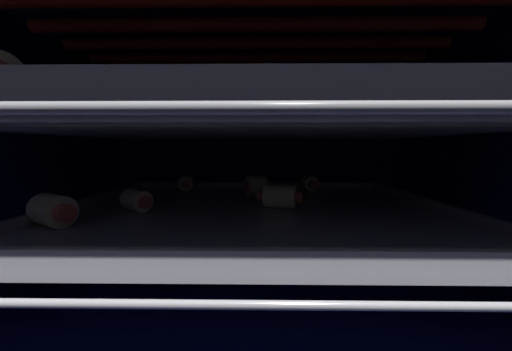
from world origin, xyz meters
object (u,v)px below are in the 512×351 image
(pig_in_blanket_lower_2, at_px, (259,186))
(pig_in_blanket_upper_9, at_px, (189,120))
(pig_in_blanket_upper_2, at_px, (316,89))
(pig_in_blanket_upper_3, at_px, (198,114))
(oven_rack_lower, at_px, (255,218))
(pig_in_blanket_upper_1, at_px, (213,111))
(pig_in_blanket_upper_0, at_px, (148,114))
(pig_in_blanket_upper_8, at_px, (323,104))
(baking_tray_lower, at_px, (255,211))
(pig_in_blanket_upper_10, at_px, (264,115))
(pig_in_blanket_lower_3, at_px, (309,183))
(pig_in_blanket_lower_1, at_px, (136,200))
(pig_in_blanket_upper_4, at_px, (321,111))
(pig_in_blanket_lower_0, at_px, (53,210))
(pig_in_blanket_upper_11, at_px, (261,87))
(heating_element, at_px, (255,43))
(pig_in_blanket_upper_6, at_px, (441,97))
(pig_in_blanket_lower_5, at_px, (186,183))
(oven_rack_upper, at_px, (255,131))
(pig_in_blanket_upper_7, at_px, (86,96))
(pig_in_blanket_lower_4, at_px, (280,197))
(pig_in_blanket_upper_5, at_px, (0,78))

(pig_in_blanket_lower_2, xyz_separation_m, pig_in_blanket_upper_9, (-0.13, 0.05, 0.11))
(pig_in_blanket_upper_2, relative_size, pig_in_blanket_upper_3, 0.92)
(oven_rack_lower, bearing_deg, pig_in_blanket_upper_1, 160.60)
(pig_in_blanket_upper_0, distance_m, pig_in_blanket_upper_8, 0.24)
(pig_in_blanket_lower_2, bearing_deg, baking_tray_lower, -92.45)
(pig_in_blanket_upper_9, bearing_deg, pig_in_blanket_upper_0, -108.10)
(pig_in_blanket_upper_0, distance_m, pig_in_blanket_upper_10, 0.17)
(pig_in_blanket_lower_3, xyz_separation_m, pig_in_blanket_upper_0, (-0.25, -0.11, 0.11))
(pig_in_blanket_lower_3, bearing_deg, pig_in_blanket_lower_2, -146.31)
(pig_in_blanket_upper_3, height_order, pig_in_blanket_upper_9, same)
(pig_in_blanket_lower_1, relative_size, pig_in_blanket_upper_8, 0.94)
(oven_rack_lower, relative_size, pig_in_blanket_upper_3, 10.76)
(pig_in_blanket_lower_1, height_order, pig_in_blanket_upper_4, pig_in_blanket_upper_4)
(pig_in_blanket_lower_0, bearing_deg, pig_in_blanket_upper_11, -5.26)
(heating_element, xyz_separation_m, pig_in_blanket_upper_6, (0.18, -0.09, -0.08))
(pig_in_blanket_lower_5, relative_size, oven_rack_upper, 0.09)
(oven_rack_lower, relative_size, pig_in_blanket_upper_9, 11.28)
(pig_in_blanket_lower_5, xyz_separation_m, pig_in_blanket_upper_7, (-0.03, -0.23, 0.12))
(pig_in_blanket_upper_1, bearing_deg, heating_element, -19.40)
(pig_in_blanket_lower_3, xyz_separation_m, pig_in_blanket_upper_6, (0.08, -0.24, 0.11))
(heating_element, xyz_separation_m, pig_in_blanket_lower_0, (-0.20, -0.09, -0.19))
(pig_in_blanket_lower_1, bearing_deg, oven_rack_upper, 7.19)
(pig_in_blanket_lower_5, relative_size, pig_in_blanket_upper_11, 1.02)
(pig_in_blanket_upper_1, relative_size, pig_in_blanket_upper_10, 1.00)
(pig_in_blanket_lower_5, relative_size, pig_in_blanket_upper_0, 0.92)
(heating_element, height_order, pig_in_blanket_upper_8, heating_element)
(heating_element, distance_m, pig_in_blanket_lower_5, 0.28)
(pig_in_blanket_lower_1, distance_m, pig_in_blanket_upper_1, 0.15)
(pig_in_blanket_upper_2, distance_m, pig_in_blanket_upper_8, 0.10)
(oven_rack_lower, xyz_separation_m, pig_in_blanket_upper_3, (-0.08, 0.05, 0.14))
(baking_tray_lower, distance_m, pig_in_blanket_upper_7, 0.23)
(pig_in_blanket_upper_1, height_order, pig_in_blanket_upper_9, same)
(pig_in_blanket_upper_7, bearing_deg, pig_in_blanket_upper_3, 59.22)
(baking_tray_lower, bearing_deg, heating_element, -90.00)
(pig_in_blanket_lower_5, bearing_deg, pig_in_blanket_lower_2, -23.87)
(pig_in_blanket_lower_5, xyz_separation_m, pig_in_blanket_upper_10, (0.14, -0.08, 0.12))
(heating_element, bearing_deg, pig_in_blanket_upper_10, 80.36)
(pig_in_blanket_lower_1, distance_m, pig_in_blanket_upper_0, 0.13)
(baking_tray_lower, relative_size, pig_in_blanket_upper_3, 8.91)
(oven_rack_lower, height_order, pig_in_blanket_upper_6, pig_in_blanket_upper_6)
(oven_rack_upper, distance_m, pig_in_blanket_upper_0, 0.16)
(pig_in_blanket_lower_5, bearing_deg, pig_in_blanket_lower_3, 0.79)
(pig_in_blanket_lower_4, xyz_separation_m, oven_rack_upper, (-0.03, 0.00, 0.08))
(pig_in_blanket_lower_5, distance_m, pig_in_blanket_upper_1, 0.19)
(pig_in_blanket_lower_5, xyz_separation_m, pig_in_blanket_upper_0, (-0.02, -0.11, 0.11))
(pig_in_blanket_lower_3, height_order, pig_in_blanket_upper_5, pig_in_blanket_upper_5)
(pig_in_blanket_lower_0, bearing_deg, pig_in_blanket_upper_7, 8.24)
(pig_in_blanket_upper_5, relative_size, pig_in_blanket_upper_11, 1.04)
(pig_in_blanket_upper_5, height_order, pig_in_blanket_upper_6, pig_in_blanket_upper_5)
(pig_in_blanket_upper_5, relative_size, pig_in_blanket_upper_8, 1.04)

